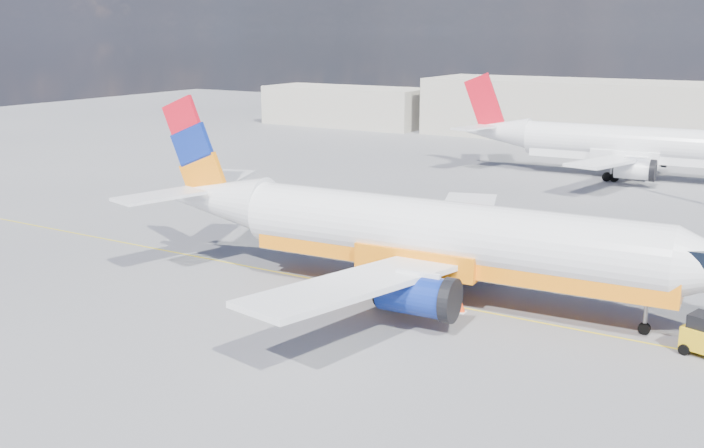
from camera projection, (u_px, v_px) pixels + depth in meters
The scene contains 7 objects.
ground at pixel (356, 308), 42.51m from camera, with size 240.00×240.00×0.00m, color #59595E.
taxi_line at pixel (383, 292), 45.00m from camera, with size 70.00×0.15×0.01m, color gold.
terminal_main at pixel (687, 115), 101.31m from camera, with size 70.00×14.00×8.00m, color beige.
terminal_annex at pixel (346, 106), 124.21m from camera, with size 26.00×10.00×6.00m, color beige.
main_jet at pixel (425, 236), 43.31m from camera, with size 35.67×28.17×10.81m.
second_jet at pixel (627, 145), 78.90m from camera, with size 33.82×26.71×10.25m.
traffic_cone at pixel (462, 307), 41.78m from camera, with size 0.45×0.45×0.63m.
Camera 1 is at (20.61, -34.49, 14.62)m, focal length 40.00 mm.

